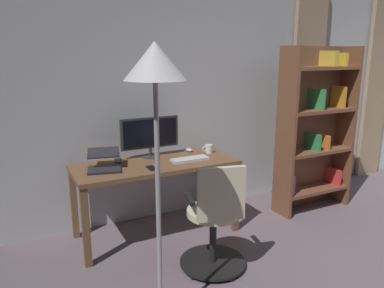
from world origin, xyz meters
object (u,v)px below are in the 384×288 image
(computer_monitor, at_px, (150,134))
(cell_phone_by_monitor, at_px, (118,161))
(computer_keyboard, at_px, (190,159))
(computer_mouse, at_px, (189,150))
(desk, at_px, (156,172))
(floor_lamp, at_px, (156,88))
(mug_tea, at_px, (209,149))
(bookshelf, at_px, (313,129))
(cell_phone_face_up, at_px, (152,168))
(laptop, at_px, (104,163))
(office_chair, at_px, (215,222))

(computer_monitor, height_order, cell_phone_by_monitor, computer_monitor)
(computer_keyboard, xyz_separation_m, computer_mouse, (-0.14, -0.31, 0.01))
(desk, distance_m, computer_keyboard, 0.35)
(computer_monitor, distance_m, floor_lamp, 1.65)
(mug_tea, xyz_separation_m, bookshelf, (-1.24, 0.22, 0.14))
(cell_phone_face_up, height_order, bookshelf, bookshelf)
(desk, bearing_deg, laptop, -0.59)
(laptop, relative_size, cell_phone_by_monitor, 2.84)
(desk, xyz_separation_m, bookshelf, (-1.86, 0.15, 0.28))
(computer_keyboard, distance_m, computer_mouse, 0.34)
(office_chair, relative_size, computer_keyboard, 2.53)
(floor_lamp, bearing_deg, cell_phone_face_up, -108.47)
(desk, height_order, computer_keyboard, computer_keyboard)
(computer_monitor, height_order, laptop, computer_monitor)
(office_chair, distance_m, floor_lamp, 1.39)
(bookshelf, bearing_deg, desk, -4.57)
(office_chair, distance_m, bookshelf, 1.87)
(computer_keyboard, height_order, cell_phone_face_up, computer_keyboard)
(computer_monitor, xyz_separation_m, cell_phone_face_up, (0.13, 0.38, -0.23))
(computer_mouse, height_order, cell_phone_face_up, computer_mouse)
(laptop, distance_m, bookshelf, 2.36)
(computer_mouse, bearing_deg, mug_tea, 136.68)
(laptop, distance_m, mug_tea, 1.12)
(computer_keyboard, bearing_deg, cell_phone_face_up, 10.99)
(cell_phone_face_up, bearing_deg, floor_lamp, 72.77)
(office_chair, xyz_separation_m, floor_lamp, (0.66, 0.43, 1.14))
(office_chair, height_order, mug_tea, office_chair)
(bookshelf, bearing_deg, cell_phone_face_up, 0.72)
(laptop, relative_size, mug_tea, 3.37)
(desk, xyz_separation_m, office_chair, (-0.19, 0.82, -0.22))
(office_chair, height_order, computer_monitor, computer_monitor)
(office_chair, xyz_separation_m, mug_tea, (-0.43, -0.89, 0.36))
(mug_tea, bearing_deg, bookshelf, 169.93)
(computer_keyboard, bearing_deg, floor_lamp, 55.77)
(desk, bearing_deg, bookshelf, 175.43)
(mug_tea, height_order, bookshelf, bookshelf)
(computer_mouse, bearing_deg, desk, 24.95)
(computer_monitor, relative_size, computer_keyboard, 1.63)
(computer_mouse, bearing_deg, computer_keyboard, 65.01)
(desk, relative_size, mug_tea, 12.86)
(bookshelf, bearing_deg, laptop, -3.74)
(computer_monitor, bearing_deg, computer_keyboard, 134.63)
(computer_mouse, bearing_deg, cell_phone_by_monitor, 1.88)
(computer_mouse, height_order, floor_lamp, floor_lamp)
(laptop, relative_size, floor_lamp, 0.22)
(cell_phone_by_monitor, bearing_deg, computer_monitor, -160.95)
(laptop, height_order, bookshelf, bookshelf)
(computer_monitor, relative_size, cell_phone_face_up, 4.20)
(cell_phone_by_monitor, relative_size, bookshelf, 0.08)
(laptop, bearing_deg, mug_tea, -163.17)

